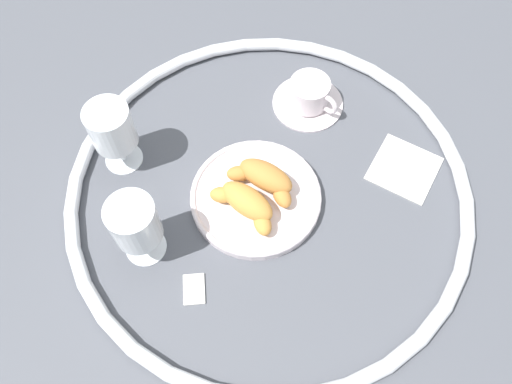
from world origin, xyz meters
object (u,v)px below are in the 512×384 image
at_px(croissant_small, 246,203).
at_px(juice_glass_right, 112,129).
at_px(croissant_large, 264,179).
at_px(pastry_plate, 256,197).
at_px(folded_napkin, 404,168).
at_px(juice_glass_left, 135,224).
at_px(coffee_cup_near, 309,96).
at_px(sugar_packet, 194,289).

bearing_deg(croissant_small, juice_glass_right, 33.70).
relative_size(croissant_large, croissant_small, 0.96).
distance_m(pastry_plate, folded_napkin, 0.27).
height_order(croissant_small, juice_glass_left, juice_glass_left).
bearing_deg(croissant_small, juice_glass_left, 80.64).
relative_size(coffee_cup_near, sugar_packet, 2.72).
bearing_deg(sugar_packet, croissant_large, -36.65).
relative_size(pastry_plate, croissant_small, 1.78).
xyz_separation_m(coffee_cup_near, sugar_packet, (-0.22, 0.36, -0.02)).
relative_size(coffee_cup_near, juice_glass_right, 0.97).
relative_size(croissant_small, folded_napkin, 1.16).
bearing_deg(coffee_cup_near, pastry_plate, 124.11).
height_order(croissant_small, sugar_packet, croissant_small).
xyz_separation_m(pastry_plate, juice_glass_right, (0.19, 0.17, 0.08)).
bearing_deg(sugar_packet, croissant_small, -36.48).
distance_m(pastry_plate, juice_glass_left, 0.22).
distance_m(croissant_large, coffee_cup_near, 0.21).
xyz_separation_m(croissant_large, sugar_packet, (-0.10, 0.19, -0.04)).
relative_size(pastry_plate, coffee_cup_near, 1.67).
bearing_deg(croissant_small, croissant_large, -62.14).
relative_size(juice_glass_left, sugar_packet, 2.80).
relative_size(coffee_cup_near, juice_glass_left, 0.97).
xyz_separation_m(juice_glass_right, folded_napkin, (-0.27, -0.43, -0.09)).
distance_m(croissant_small, juice_glass_left, 0.19).
height_order(croissant_small, coffee_cup_near, croissant_small).
xyz_separation_m(pastry_plate, folded_napkin, (-0.08, -0.26, -0.01)).
relative_size(pastry_plate, croissant_large, 1.86).
bearing_deg(croissant_large, coffee_cup_near, -55.20).
xyz_separation_m(croissant_small, sugar_packet, (-0.08, 0.14, -0.04)).
height_order(juice_glass_right, sugar_packet, juice_glass_right).
distance_m(pastry_plate, coffee_cup_near, 0.23).
xyz_separation_m(croissant_large, croissant_small, (-0.03, 0.05, 0.00)).
relative_size(croissant_large, folded_napkin, 1.11).
bearing_deg(folded_napkin, coffee_cup_near, 18.78).
height_order(croissant_large, croissant_small, same).
distance_m(pastry_plate, juice_glass_right, 0.27).
bearing_deg(coffee_cup_near, sugar_packet, 121.53).
distance_m(sugar_packet, folded_napkin, 0.43).
bearing_deg(pastry_plate, coffee_cup_near, -55.89).
bearing_deg(pastry_plate, croissant_small, 117.57).
xyz_separation_m(juice_glass_left, sugar_packet, (-0.10, -0.04, -0.09)).
relative_size(juice_glass_right, folded_napkin, 1.27).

